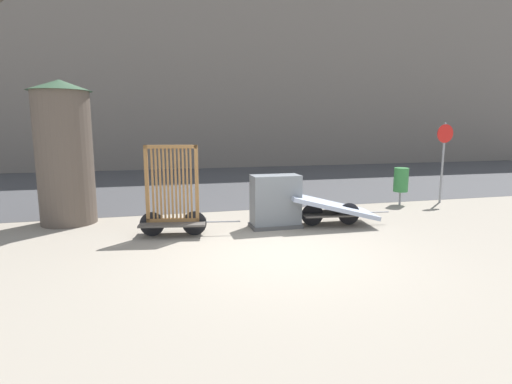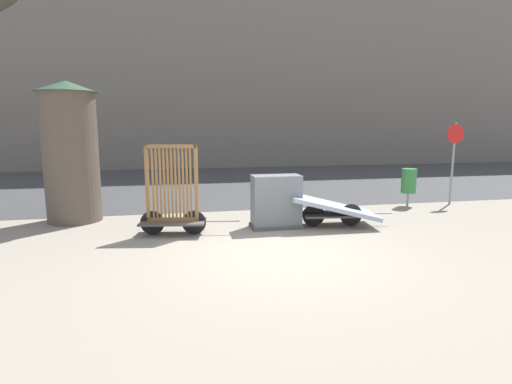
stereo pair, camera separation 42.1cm
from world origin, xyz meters
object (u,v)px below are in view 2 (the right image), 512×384
at_px(bike_cart_with_bedframe, 173,202).
at_px(bike_cart_with_mattress, 333,208).
at_px(utility_cabinet, 276,203).
at_px(trash_bin, 409,181).
at_px(sign_post, 454,152).
at_px(advertising_column, 71,151).

bearing_deg(bike_cart_with_bedframe, bike_cart_with_mattress, 9.63).
bearing_deg(utility_cabinet, bike_cart_with_bedframe, -176.60).
bearing_deg(trash_bin, bike_cart_with_mattress, -149.84).
relative_size(bike_cart_with_mattress, sign_post, 1.03).
relative_size(utility_cabinet, trash_bin, 1.10).
bearing_deg(bike_cart_with_bedframe, advertising_column, 152.78).
bearing_deg(advertising_column, trash_bin, 0.00).
bearing_deg(bike_cart_with_mattress, sign_post, 28.90).
bearing_deg(advertising_column, sign_post, -0.05).
bearing_deg(bike_cart_with_bedframe, utility_cabinet, 13.02).
bearing_deg(bike_cart_with_mattress, bike_cart_with_bedframe, -172.76).
relative_size(bike_cart_with_mattress, utility_cabinet, 2.06).
height_order(bike_cart_with_bedframe, trash_bin, bike_cart_with_bedframe).
bearing_deg(utility_cabinet, bike_cart_with_mattress, -5.88).
distance_m(bike_cart_with_mattress, advertising_column, 6.03).
height_order(bike_cart_with_mattress, utility_cabinet, utility_cabinet).
relative_size(sign_post, advertising_column, 0.72).
xyz_separation_m(bike_cart_with_mattress, utility_cabinet, (-1.25, 0.13, 0.13)).
height_order(trash_bin, advertising_column, advertising_column).
bearing_deg(advertising_column, bike_cart_with_mattress, -16.49).
relative_size(trash_bin, advertising_column, 0.33).
relative_size(bike_cart_with_mattress, advertising_column, 0.74).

